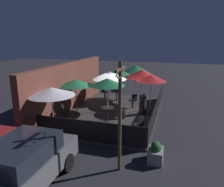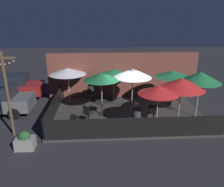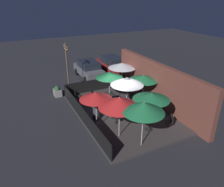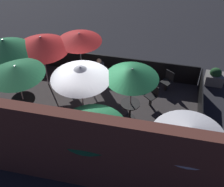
{
  "view_description": "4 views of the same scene",
  "coord_description": "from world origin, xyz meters",
  "views": [
    {
      "loc": [
        -12.29,
        -3.62,
        4.57
      ],
      "look_at": [
        1.02,
        0.39,
        1.02
      ],
      "focal_mm": 35.0,
      "sensor_mm": 36.0,
      "label": 1
    },
    {
      "loc": [
        -1.59,
        -11.15,
        5.16
      ],
      "look_at": [
        -0.9,
        0.3,
        1.2
      ],
      "focal_mm": 35.0,
      "sensor_mm": 36.0,
      "label": 2
    },
    {
      "loc": [
        11.16,
        -6.18,
        7.27
      ],
      "look_at": [
        -0.8,
        -0.23,
        1.2
      ],
      "focal_mm": 35.0,
      "sensor_mm": 36.0,
      "label": 3
    },
    {
      "loc": [
        -2.59,
        8.23,
        8.86
      ],
      "look_at": [
        -0.8,
        -0.01,
        1.32
      ],
      "focal_mm": 50.0,
      "sensor_mm": 36.0,
      "label": 4
    }
  ],
  "objects": [
    {
      "name": "patio_umbrella_4",
      "position": [
        -0.67,
        2.17,
        1.97
      ],
      "size": [
        2.12,
        2.12,
        2.03
      ],
      "color": "#B2B2B7",
      "rests_on": "patio_deck"
    },
    {
      "name": "dining_table_1",
      "position": [
        2.54,
        0.5,
        0.7
      ],
      "size": [
        0.9,
        0.9,
        0.73
      ],
      "color": "black",
      "rests_on": "patio_deck"
    },
    {
      "name": "patio_chair_3",
      "position": [
        -2.14,
        2.16,
        0.62
      ],
      "size": [
        0.5,
        0.5,
        0.92
      ],
      "rotation": [
        0.0,
        0.0,
        -1.29
      ],
      "color": "black",
      "rests_on": "patio_deck"
    },
    {
      "name": "planter_box",
      "position": [
        -4.71,
        -3.06,
        0.35
      ],
      "size": [
        0.77,
        0.54,
        0.82
      ],
      "color": "gray",
      "rests_on": "ground_plane"
    },
    {
      "name": "patio_chair_0",
      "position": [
        -2.73,
        -2.06,
        0.62
      ],
      "size": [
        0.55,
        0.55,
        0.91
      ],
      "rotation": [
        0.0,
        0.0,
        1.01
      ],
      "color": "black",
      "rests_on": "patio_deck"
    },
    {
      "name": "patio_deck",
      "position": [
        0.0,
        0.0,
        0.06
      ],
      "size": [
        8.23,
        5.36,
        0.12
      ],
      "color": "#383333",
      "rests_on": "ground_plane"
    },
    {
      "name": "patio_umbrella_6",
      "position": [
        3.55,
        -0.69,
        2.34
      ],
      "size": [
        2.08,
        2.08,
        2.49
      ],
      "color": "#B2B2B7",
      "rests_on": "patio_deck"
    },
    {
      "name": "patio_umbrella_2",
      "position": [
        0.23,
        0.31,
        2.36
      ],
      "size": [
        2.1,
        2.1,
        2.48
      ],
      "color": "#B2B2B7",
      "rests_on": "patio_deck"
    },
    {
      "name": "dining_table_0",
      "position": [
        -1.48,
        -0.1,
        0.71
      ],
      "size": [
        0.73,
        0.73,
        0.76
      ],
      "color": "black",
      "rests_on": "patio_deck"
    },
    {
      "name": "patio_umbrella_7",
      "position": [
        1.02,
        -2.13,
        2.17
      ],
      "size": [
        1.84,
        1.84,
        2.24
      ],
      "color": "#B2B2B7",
      "rests_on": "patio_deck"
    },
    {
      "name": "patio_umbrella_1",
      "position": [
        2.54,
        0.5,
        2.23
      ],
      "size": [
        2.04,
        2.04,
        2.29
      ],
      "color": "#B2B2B7",
      "rests_on": "patio_deck"
    },
    {
      "name": "patio_chair_4",
      "position": [
        1.15,
        -1.02,
        0.63
      ],
      "size": [
        0.57,
        0.57,
        0.94
      ],
      "rotation": [
        0.0,
        0.0,
        0.83
      ],
      "color": "black",
      "rests_on": "patio_deck"
    },
    {
      "name": "parked_car_0",
      "position": [
        -7.48,
        0.64,
        0.84
      ],
      "size": [
        4.12,
        1.81,
        1.62
      ],
      "rotation": [
        0.0,
        0.0,
        0.01
      ],
      "color": "#5B5B60",
      "rests_on": "ground_plane"
    },
    {
      "name": "patio_umbrella_5",
      "position": [
        -3.51,
        2.02,
        2.1
      ],
      "size": [
        2.25,
        2.25,
        2.18
      ],
      "color": "#B2B2B7",
      "rests_on": "patio_deck"
    },
    {
      "name": "ground_plane",
      "position": [
        0.0,
        0.0,
        0.0
      ],
      "size": [
        60.0,
        60.0,
        0.0
      ],
      "primitive_type": "plane",
      "color": "#26262B"
    },
    {
      "name": "building_wall",
      "position": [
        0.0,
        2.91,
        1.53
      ],
      "size": [
        9.83,
        0.36,
        3.07
      ],
      "color": "brown",
      "rests_on": "ground_plane"
    },
    {
      "name": "fence_side_left",
      "position": [
        -4.07,
        0.0,
        0.59
      ],
      "size": [
        0.05,
        5.16,
        0.95
      ],
      "color": "black",
      "rests_on": "patio_deck"
    },
    {
      "name": "patio_chair_1",
      "position": [
        -2.21,
        -1.02,
        0.63
      ],
      "size": [
        0.56,
        0.56,
        0.93
      ],
      "rotation": [
        0.0,
        0.0,
        0.9
      ],
      "color": "black",
      "rests_on": "patio_deck"
    },
    {
      "name": "parked_car_1",
      "position": [
        -7.71,
        3.24,
        0.85
      ],
      "size": [
        4.55,
        1.88,
        1.62
      ],
      "rotation": [
        0.0,
        0.0,
        0.03
      ],
      "color": "maroon",
      "rests_on": "ground_plane"
    },
    {
      "name": "patron_0",
      "position": [
        0.13,
        -1.78,
        0.72
      ],
      "size": [
        0.48,
        0.48,
        1.35
      ],
      "rotation": [
        0.0,
        0.0,
        4.55
      ],
      "color": "#333338",
      "rests_on": "patio_deck"
    },
    {
      "name": "patio_umbrella_3",
      "position": [
        2.34,
        -1.36,
        2.22
      ],
      "size": [
        2.24,
        2.24,
        2.37
      ],
      "color": "#B2B2B7",
      "rests_on": "patio_deck"
    },
    {
      "name": "fence_front",
      "position": [
        0.0,
        -2.64,
        0.59
      ],
      "size": [
        8.03,
        0.05,
        0.95
      ],
      "color": "black",
      "rests_on": "patio_deck"
    },
    {
      "name": "patio_chair_2",
      "position": [
        2.98,
        1.6,
        0.61
      ],
      "size": [
        0.52,
        0.52,
        0.91
      ],
      "rotation": [
        0.0,
        0.0,
        -1.95
      ],
      "color": "black",
      "rests_on": "patio_deck"
    },
    {
      "name": "patio_umbrella_0",
      "position": [
        -1.48,
        -0.1,
        2.29
      ],
      "size": [
        1.89,
        1.89,
        2.37
      ],
      "color": "#B2B2B7",
      "rests_on": "patio_deck"
    },
    {
      "name": "light_post",
      "position": [
        -5.61,
        -1.88,
        2.16
      ],
      "size": [
        1.1,
        0.12,
        3.87
      ],
      "color": "brown",
      "rests_on": "ground_plane"
    }
  ]
}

